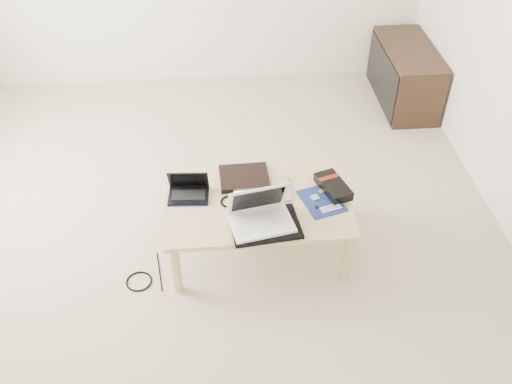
{
  "coord_description": "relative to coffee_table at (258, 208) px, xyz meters",
  "views": [
    {
      "loc": [
        0.13,
        -2.78,
        2.66
      ],
      "look_at": [
        0.35,
        -0.24,
        0.48
      ],
      "focal_mm": 40.0,
      "sensor_mm": 36.0,
      "label": 1
    }
  ],
  "objects": [
    {
      "name": "gpu_box",
      "position": [
        0.47,
        0.07,
        0.08
      ],
      "size": [
        0.21,
        0.3,
        0.06
      ],
      "color": "black",
      "rests_on": "coffee_table"
    },
    {
      "name": "floor_cable_trail",
      "position": [
        -0.62,
        -0.15,
        -0.35
      ],
      "size": [
        0.05,
        0.32,
        0.01
      ],
      "primitive_type": "cylinder",
      "rotation": [
        1.57,
        0.0,
        0.14
      ],
      "color": "black",
      "rests_on": "ground"
    },
    {
      "name": "netbook",
      "position": [
        -0.41,
        0.1,
        0.08
      ],
      "size": [
        0.25,
        0.19,
        0.17
      ],
      "color": "black",
      "rests_on": "coffee_table"
    },
    {
      "name": "motherboard",
      "position": [
        0.38,
        -0.03,
        0.05
      ],
      "size": [
        0.29,
        0.32,
        0.01
      ],
      "color": "#0D1F53",
      "rests_on": "coffee_table"
    },
    {
      "name": "cable_coil",
      "position": [
        -0.17,
        0.01,
        0.06
      ],
      "size": [
        0.14,
        0.14,
        0.01
      ],
      "primitive_type": "torus",
      "rotation": [
        0.0,
        0.0,
        -0.37
      ],
      "color": "black",
      "rests_on": "coffee_table"
    },
    {
      "name": "floor_cable_coil",
      "position": [
        -0.74,
        -0.22,
        -0.35
      ],
      "size": [
        0.2,
        0.2,
        0.01
      ],
      "primitive_type": "torus",
      "rotation": [
        0.0,
        0.0,
        -0.29
      ],
      "color": "black",
      "rests_on": "ground"
    },
    {
      "name": "coffee_table",
      "position": [
        0.0,
        0.0,
        0.0
      ],
      "size": [
        1.1,
        0.7,
        0.4
      ],
      "color": "tan",
      "rests_on": "ground"
    },
    {
      "name": "white_laptop",
      "position": [
        -0.0,
        -0.19,
        0.12
      ],
      "size": [
        0.39,
        0.31,
        0.24
      ],
      "color": "white",
      "rests_on": "neoprene_sleeve"
    },
    {
      "name": "neoprene_sleeve",
      "position": [
        0.02,
        -0.21,
        0.06
      ],
      "size": [
        0.42,
        0.33,
        0.02
      ],
      "primitive_type": "cube",
      "rotation": [
        0.0,
        0.0,
        0.11
      ],
      "color": "black",
      "rests_on": "coffee_table"
    },
    {
      "name": "ground",
      "position": [
        -0.36,
        0.24,
        -0.35
      ],
      "size": [
        4.0,
        4.0,
        0.0
      ],
      "primitive_type": "plane",
      "color": "beige",
      "rests_on": "ground"
    },
    {
      "name": "book",
      "position": [
        -0.07,
        0.22,
        0.06
      ],
      "size": [
        0.31,
        0.26,
        0.03
      ],
      "color": "black",
      "rests_on": "coffee_table"
    },
    {
      "name": "remote",
      "position": [
        0.17,
        0.1,
        0.06
      ],
      "size": [
        0.06,
        0.24,
        0.02
      ],
      "color": "#BCBDC1",
      "rests_on": "coffee_table"
    },
    {
      "name": "tablet",
      "position": [
        -0.02,
        0.03,
        0.06
      ],
      "size": [
        0.3,
        0.25,
        0.01
      ],
      "color": "black",
      "rests_on": "coffee_table"
    },
    {
      "name": "media_cabinet",
      "position": [
        1.41,
        1.69,
        -0.1
      ],
      "size": [
        0.41,
        0.9,
        0.5
      ],
      "color": "#342015",
      "rests_on": "ground"
    }
  ]
}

